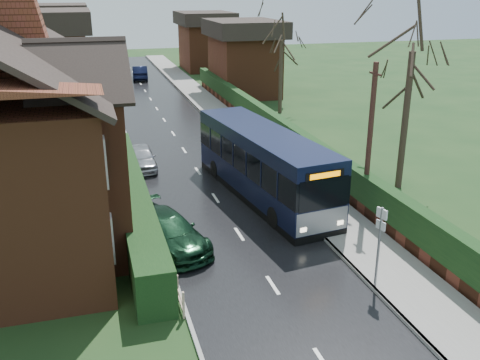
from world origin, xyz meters
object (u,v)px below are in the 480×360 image
object	(u,v)px
telegraph_pole	(370,140)
bus	(263,165)
car_green	(167,231)
car_silver	(141,157)
bus_stop_sign	(380,236)

from	to	relation	value
telegraph_pole	bus	bearing A→B (deg)	138.82
bus	car_green	distance (m)	6.50
car_silver	car_green	bearing A→B (deg)	-90.22
bus	car_green	bearing A→B (deg)	-149.97
bus	car_silver	distance (m)	7.68
bus	car_silver	bearing A→B (deg)	123.56
bus_stop_sign	telegraph_pole	bearing A→B (deg)	51.57
car_green	bus_stop_sign	bearing A→B (deg)	-56.78
bus	bus_stop_sign	bearing A→B (deg)	-90.95
car_silver	telegraph_pole	xyz separation A→B (m)	(8.60, -8.80, 2.67)
car_silver	bus	bearing A→B (deg)	-48.55
car_silver	car_green	distance (m)	9.67
bus	bus_stop_sign	distance (m)	8.70
bus	car_green	world-z (taller)	bus
car_green	bus_stop_sign	world-z (taller)	bus_stop_sign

